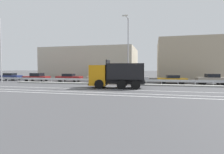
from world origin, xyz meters
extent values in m
plane|color=#424244|center=(0.00, 0.00, 0.00)|extent=(320.00, 320.00, 0.00)
cube|color=silver|center=(2.22, -3.91, 0.00)|extent=(53.63, 0.16, 0.01)
cube|color=silver|center=(2.22, -6.41, 0.00)|extent=(53.63, 0.16, 0.01)
cube|color=silver|center=(2.22, -7.82, 0.00)|extent=(53.63, 0.16, 0.01)
cube|color=gray|center=(0.00, 1.79, 0.09)|extent=(29.50, 1.10, 0.18)
cube|color=#9EA0A5|center=(0.00, 2.62, 0.62)|extent=(53.63, 0.04, 0.32)
cylinder|color=#ADADB2|center=(-18.03, 2.62, 0.31)|extent=(0.09, 0.09, 0.62)
cylinder|color=#ADADB2|center=(-15.91, 2.62, 0.31)|extent=(0.09, 0.09, 0.62)
cylinder|color=#ADADB2|center=(-13.79, 2.62, 0.31)|extent=(0.09, 0.09, 0.62)
cylinder|color=#ADADB2|center=(-11.67, 2.62, 0.31)|extent=(0.09, 0.09, 0.62)
cylinder|color=#ADADB2|center=(-9.55, 2.62, 0.31)|extent=(0.09, 0.09, 0.62)
cylinder|color=#ADADB2|center=(-7.42, 2.62, 0.31)|extent=(0.09, 0.09, 0.62)
cylinder|color=#ADADB2|center=(-5.30, 2.62, 0.31)|extent=(0.09, 0.09, 0.62)
cylinder|color=#ADADB2|center=(-3.18, 2.62, 0.31)|extent=(0.09, 0.09, 0.62)
cylinder|color=#ADADB2|center=(-1.06, 2.62, 0.31)|extent=(0.09, 0.09, 0.62)
cylinder|color=#ADADB2|center=(1.06, 2.62, 0.31)|extent=(0.09, 0.09, 0.62)
cylinder|color=#ADADB2|center=(3.18, 2.62, 0.31)|extent=(0.09, 0.09, 0.62)
cylinder|color=#ADADB2|center=(5.30, 2.62, 0.31)|extent=(0.09, 0.09, 0.62)
cylinder|color=#ADADB2|center=(7.42, 2.62, 0.31)|extent=(0.09, 0.09, 0.62)
cylinder|color=#ADADB2|center=(9.55, 2.62, 0.31)|extent=(0.09, 0.09, 0.62)
cylinder|color=#ADADB2|center=(11.67, 2.62, 0.31)|extent=(0.09, 0.09, 0.62)
cylinder|color=#ADADB2|center=(13.79, 2.62, 0.31)|extent=(0.09, 0.09, 0.62)
cube|color=orange|center=(0.03, -2.29, 1.49)|extent=(2.08, 2.66, 2.36)
cube|color=black|center=(-0.92, -2.37, 1.91)|extent=(0.21, 2.16, 0.88)
cube|color=black|center=(-0.96, -2.37, 0.47)|extent=(0.30, 2.47, 0.24)
cube|color=black|center=(3.15, -2.04, 0.79)|extent=(4.49, 1.74, 0.53)
cube|color=black|center=(3.15, -2.04, 1.11)|extent=(4.40, 2.75, 0.12)
cube|color=black|center=(3.25, -3.19, 2.02)|extent=(4.21, 0.44, 1.69)
cube|color=black|center=(3.06, -0.88, 2.02)|extent=(4.21, 0.44, 1.69)
cube|color=black|center=(1.10, -2.20, 2.23)|extent=(0.30, 2.42, 2.12)
cube|color=black|center=(5.20, -1.87, 2.02)|extent=(0.30, 2.42, 1.69)
cylinder|color=black|center=(0.41, -3.50, 0.52)|extent=(1.06, 0.40, 1.04)
cylinder|color=black|center=(0.21, -1.04, 0.52)|extent=(1.06, 0.40, 1.04)
cylinder|color=black|center=(2.93, -3.29, 0.52)|extent=(1.06, 0.40, 1.04)
cylinder|color=black|center=(2.72, -0.83, 0.52)|extent=(1.06, 0.40, 1.04)
cylinder|color=black|center=(4.46, -3.17, 0.52)|extent=(1.06, 0.40, 1.04)
cylinder|color=black|center=(4.25, -0.71, 0.52)|extent=(1.06, 0.40, 1.04)
cylinder|color=white|center=(-2.45, 1.79, 0.16)|extent=(0.16, 0.16, 0.33)
cylinder|color=black|center=(-2.45, 1.79, 0.49)|extent=(0.16, 0.16, 0.33)
cylinder|color=white|center=(-2.45, 1.79, 0.81)|extent=(0.16, 0.16, 0.33)
cylinder|color=black|center=(-2.45, 1.79, 1.14)|extent=(0.16, 0.16, 0.33)
cylinder|color=white|center=(-2.45, 1.79, 1.47)|extent=(0.16, 0.16, 0.33)
cylinder|color=#1E4CB2|center=(-2.45, 1.79, 1.96)|extent=(0.66, 0.03, 0.66)
cylinder|color=white|center=(-2.45, 1.79, 1.96)|extent=(0.72, 0.02, 0.72)
cylinder|color=#ADADB2|center=(-18.53, 1.94, 5.29)|extent=(0.18, 0.18, 10.57)
cylinder|color=#ADADB2|center=(2.92, 1.64, 4.54)|extent=(0.18, 0.18, 9.08)
cylinder|color=#ADADB2|center=(2.87, 0.58, 8.93)|extent=(0.19, 2.12, 0.10)
cube|color=silver|center=(2.82, -0.48, 8.85)|extent=(0.71, 0.23, 0.12)
cube|color=navy|center=(-20.84, 5.95, 0.65)|extent=(4.60, 1.95, 0.69)
cube|color=black|center=(-20.71, 5.96, 1.20)|extent=(1.98, 1.59, 0.41)
cylinder|color=black|center=(-22.19, 5.07, 0.30)|extent=(0.61, 0.23, 0.60)
cylinder|color=black|center=(-22.28, 6.67, 0.30)|extent=(0.61, 0.23, 0.60)
cylinder|color=black|center=(-19.40, 5.23, 0.30)|extent=(0.61, 0.23, 0.60)
cylinder|color=black|center=(-19.49, 6.83, 0.30)|extent=(0.61, 0.23, 0.60)
cube|color=maroon|center=(-14.54, 5.56, 0.59)|extent=(4.92, 1.86, 0.58)
cube|color=black|center=(-14.39, 5.56, 1.18)|extent=(2.09, 1.56, 0.59)
cylinder|color=black|center=(-16.07, 4.80, 0.30)|extent=(0.61, 0.22, 0.60)
cylinder|color=black|center=(-16.02, 6.42, 0.30)|extent=(0.61, 0.22, 0.60)
cylinder|color=black|center=(-13.06, 4.71, 0.30)|extent=(0.61, 0.22, 0.60)
cylinder|color=black|center=(-13.01, 6.32, 0.30)|extent=(0.61, 0.22, 0.60)
cube|color=maroon|center=(-7.93, 5.53, 0.62)|extent=(4.47, 1.99, 0.65)
cube|color=black|center=(-8.06, 5.53, 1.17)|extent=(1.92, 1.66, 0.44)
cylinder|color=black|center=(-6.61, 6.45, 0.30)|extent=(0.61, 0.23, 0.60)
cylinder|color=black|center=(-6.53, 4.75, 0.30)|extent=(0.61, 0.23, 0.60)
cylinder|color=black|center=(-9.33, 6.31, 0.30)|extent=(0.61, 0.23, 0.60)
cylinder|color=black|center=(-9.25, 4.62, 0.30)|extent=(0.61, 0.23, 0.60)
cube|color=gray|center=(-2.17, 5.74, 0.65)|extent=(4.97, 2.15, 0.71)
cube|color=black|center=(-2.32, 5.74, 1.27)|extent=(2.14, 1.75, 0.52)
cylinder|color=black|center=(-0.72, 6.71, 0.30)|extent=(0.61, 0.24, 0.60)
cylinder|color=black|center=(-0.61, 4.97, 0.30)|extent=(0.61, 0.24, 0.60)
cylinder|color=black|center=(-3.73, 6.52, 0.30)|extent=(0.61, 0.24, 0.60)
cylinder|color=black|center=(-3.62, 4.77, 0.30)|extent=(0.61, 0.24, 0.60)
cube|color=#A3A3A8|center=(3.70, 5.69, 0.66)|extent=(3.91, 1.80, 0.71)
cube|color=black|center=(3.82, 5.69, 1.27)|extent=(1.66, 1.53, 0.52)
cylinder|color=black|center=(2.48, 4.92, 0.30)|extent=(0.61, 0.22, 0.60)
cylinder|color=black|center=(2.52, 6.53, 0.30)|extent=(0.61, 0.22, 0.60)
cylinder|color=black|center=(4.88, 4.86, 0.30)|extent=(0.61, 0.22, 0.60)
cylinder|color=black|center=(4.92, 6.46, 0.30)|extent=(0.61, 0.22, 0.60)
cube|color=#B27A14|center=(9.01, 5.65, 0.58)|extent=(4.40, 2.16, 0.55)
cube|color=black|center=(9.14, 5.66, 1.07)|extent=(1.92, 1.73, 0.44)
cylinder|color=black|center=(7.77, 4.68, 0.30)|extent=(0.61, 0.25, 0.60)
cylinder|color=black|center=(7.62, 6.39, 0.30)|extent=(0.61, 0.25, 0.60)
cylinder|color=black|center=(10.40, 4.91, 0.30)|extent=(0.61, 0.25, 0.60)
cylinder|color=black|center=(10.25, 6.62, 0.30)|extent=(0.61, 0.25, 0.60)
cube|color=gray|center=(14.36, 5.41, 0.67)|extent=(3.94, 1.87, 0.73)
cube|color=black|center=(14.48, 5.41, 1.28)|extent=(1.69, 1.57, 0.50)
cylinder|color=black|center=(13.20, 4.55, 0.30)|extent=(0.61, 0.23, 0.60)
cylinder|color=black|center=(13.13, 6.16, 0.30)|extent=(0.61, 0.23, 0.60)
cylinder|color=black|center=(15.59, 4.65, 0.30)|extent=(0.61, 0.23, 0.60)
cylinder|color=black|center=(15.52, 6.27, 0.30)|extent=(0.61, 0.23, 0.60)
cube|color=#B7AD99|center=(-8.31, 17.96, 3.50)|extent=(20.92, 12.64, 6.99)
cube|color=tan|center=(12.63, 16.00, 3.93)|extent=(11.04, 12.58, 7.86)
camera|label=1|loc=(6.40, -22.15, 2.28)|focal=28.00mm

